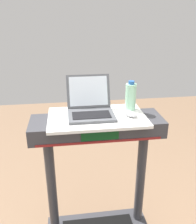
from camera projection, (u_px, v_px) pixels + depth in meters
desk_board at (97, 117)px, 1.63m from camera, size 0.65×0.40×0.02m
laptop at (90, 107)px, 1.65m from camera, size 0.31×0.33×0.24m
computer_mouse at (131, 114)px, 1.62m from camera, size 0.10×0.12×0.03m
water_bottle at (131, 96)px, 1.71m from camera, size 0.08×0.08×0.21m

